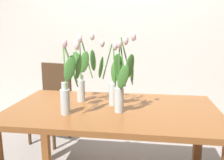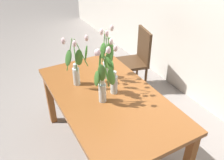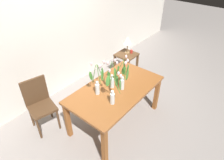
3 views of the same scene
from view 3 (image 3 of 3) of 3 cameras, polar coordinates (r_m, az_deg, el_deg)
ground_plane at (r=3.72m, az=0.97°, el=-11.48°), size 18.00×18.00×0.00m
room_wall_rear at (r=3.94m, az=-17.16°, el=13.55°), size 9.00×0.10×2.70m
dining_table at (r=3.28m, az=1.08°, el=-3.69°), size 1.60×0.90×0.74m
tulip_vase_0 at (r=3.14m, az=0.13°, el=0.48°), size 0.23×0.14×0.52m
tulip_vase_1 at (r=3.00m, az=-4.07°, el=-0.56°), size 0.24×0.19×0.57m
tulip_vase_2 at (r=3.11m, az=3.12°, el=0.94°), size 0.20×0.24×0.57m
tulip_vase_3 at (r=2.83m, az=0.46°, el=-3.11°), size 0.17×0.26×0.53m
dining_chair at (r=3.50m, az=-20.09°, el=-5.96°), size 0.48×0.48×0.93m
side_table at (r=4.70m, az=4.12°, el=6.18°), size 0.44×0.44×0.55m
table_lamp at (r=4.56m, az=4.50°, el=11.15°), size 0.22×0.22×0.40m
pillar_candle at (r=4.68m, az=5.60°, el=8.12°), size 0.06×0.06×0.07m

